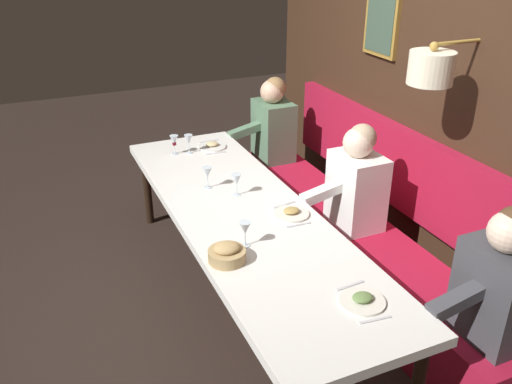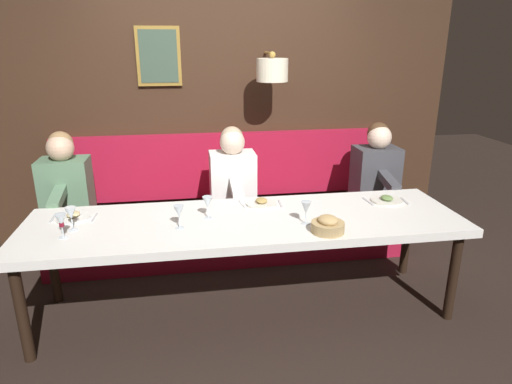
{
  "view_description": "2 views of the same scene",
  "coord_description": "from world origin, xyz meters",
  "px_view_note": "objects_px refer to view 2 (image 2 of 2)",
  "views": [
    {
      "loc": [
        -1.23,
        -2.99,
        2.48
      ],
      "look_at": [
        0.05,
        -0.08,
        0.92
      ],
      "focal_mm": 38.15,
      "sensor_mm": 36.0,
      "label": 1
    },
    {
      "loc": [
        -2.92,
        0.39,
        1.93
      ],
      "look_at": [
        0.05,
        -0.08,
        0.92
      ],
      "focal_mm": 31.25,
      "sensor_mm": 36.0,
      "label": 2
    }
  ],
  "objects_px": {
    "wine_glass_1": "(179,212)",
    "diner_middle": "(65,182)",
    "diner_nearest": "(376,168)",
    "wine_glass_2": "(71,214)",
    "bread_bowl": "(328,225)",
    "wine_glass_4": "(306,208)",
    "dining_table": "(246,226)",
    "wine_glass_0": "(61,221)",
    "diner_near": "(233,174)",
    "wine_glass_3": "(208,203)"
  },
  "relations": [
    {
      "from": "wine_glass_1",
      "to": "wine_glass_4",
      "type": "xyz_separation_m",
      "value": [
        -0.06,
        -0.86,
        0.0
      ]
    },
    {
      "from": "diner_middle",
      "to": "wine_glass_4",
      "type": "relative_size",
      "value": 4.82
    },
    {
      "from": "wine_glass_3",
      "to": "wine_glass_4",
      "type": "distance_m",
      "value": 0.69
    },
    {
      "from": "bread_bowl",
      "to": "wine_glass_0",
      "type": "bearing_deg",
      "value": 83.92
    },
    {
      "from": "bread_bowl",
      "to": "wine_glass_4",
      "type": "bearing_deg",
      "value": 34.01
    },
    {
      "from": "wine_glass_4",
      "to": "wine_glass_3",
      "type": "bearing_deg",
      "value": 72.35
    },
    {
      "from": "wine_glass_2",
      "to": "bread_bowl",
      "type": "xyz_separation_m",
      "value": [
        -0.3,
        -1.67,
        -0.07
      ]
    },
    {
      "from": "wine_glass_0",
      "to": "wine_glass_1",
      "type": "height_order",
      "value": "same"
    },
    {
      "from": "wine_glass_3",
      "to": "bread_bowl",
      "type": "height_order",
      "value": "wine_glass_3"
    },
    {
      "from": "wine_glass_1",
      "to": "dining_table",
      "type": "bearing_deg",
      "value": -77.89
    },
    {
      "from": "diner_near",
      "to": "bread_bowl",
      "type": "distance_m",
      "value": 1.3
    },
    {
      "from": "wine_glass_0",
      "to": "wine_glass_4",
      "type": "bearing_deg",
      "value": -90.82
    },
    {
      "from": "dining_table",
      "to": "wine_glass_1",
      "type": "xyz_separation_m",
      "value": [
        -0.1,
        0.46,
        0.17
      ]
    },
    {
      "from": "dining_table",
      "to": "wine_glass_1",
      "type": "relative_size",
      "value": 18.88
    },
    {
      "from": "diner_middle",
      "to": "wine_glass_0",
      "type": "bearing_deg",
      "value": -168.08
    },
    {
      "from": "dining_table",
      "to": "wine_glass_3",
      "type": "bearing_deg",
      "value": 79.12
    },
    {
      "from": "diner_near",
      "to": "wine_glass_3",
      "type": "relative_size",
      "value": 4.82
    },
    {
      "from": "wine_glass_2",
      "to": "wine_glass_4",
      "type": "height_order",
      "value": "same"
    },
    {
      "from": "wine_glass_1",
      "to": "wine_glass_2",
      "type": "relative_size",
      "value": 1.0
    },
    {
      "from": "diner_middle",
      "to": "wine_glass_4",
      "type": "height_order",
      "value": "diner_middle"
    },
    {
      "from": "dining_table",
      "to": "bread_bowl",
      "type": "relative_size",
      "value": 14.07
    },
    {
      "from": "wine_glass_4",
      "to": "wine_glass_2",
      "type": "bearing_deg",
      "value": 84.93
    },
    {
      "from": "wine_glass_0",
      "to": "bread_bowl",
      "type": "xyz_separation_m",
      "value": [
        -0.18,
        -1.7,
        -0.07
      ]
    },
    {
      "from": "wine_glass_4",
      "to": "diner_middle",
      "type": "bearing_deg",
      "value": 60.11
    },
    {
      "from": "diner_nearest",
      "to": "wine_glass_2",
      "type": "xyz_separation_m",
      "value": [
        -0.9,
        2.52,
        0.04
      ]
    },
    {
      "from": "dining_table",
      "to": "wine_glass_4",
      "type": "height_order",
      "value": "wine_glass_4"
    },
    {
      "from": "wine_glass_0",
      "to": "wine_glass_1",
      "type": "distance_m",
      "value": 0.74
    },
    {
      "from": "diner_nearest",
      "to": "wine_glass_1",
      "type": "xyz_separation_m",
      "value": [
        -0.98,
        1.82,
        0.04
      ]
    },
    {
      "from": "wine_glass_0",
      "to": "wine_glass_2",
      "type": "distance_m",
      "value": 0.12
    },
    {
      "from": "wine_glass_1",
      "to": "wine_glass_0",
      "type": "bearing_deg",
      "value": 92.87
    },
    {
      "from": "diner_near",
      "to": "wine_glass_2",
      "type": "relative_size",
      "value": 4.82
    },
    {
      "from": "diner_near",
      "to": "diner_nearest",
      "type": "bearing_deg",
      "value": -90.0
    },
    {
      "from": "diner_middle",
      "to": "wine_glass_1",
      "type": "bearing_deg",
      "value": -135.84
    },
    {
      "from": "diner_nearest",
      "to": "diner_middle",
      "type": "relative_size",
      "value": 1.0
    },
    {
      "from": "wine_glass_0",
      "to": "wine_glass_2",
      "type": "height_order",
      "value": "same"
    },
    {
      "from": "wine_glass_1",
      "to": "wine_glass_2",
      "type": "bearing_deg",
      "value": 83.6
    },
    {
      "from": "diner_nearest",
      "to": "wine_glass_2",
      "type": "relative_size",
      "value": 4.82
    },
    {
      "from": "diner_middle",
      "to": "wine_glass_4",
      "type": "bearing_deg",
      "value": -119.89
    },
    {
      "from": "diner_near",
      "to": "diner_middle",
      "type": "bearing_deg",
      "value": 90.0
    },
    {
      "from": "diner_nearest",
      "to": "wine_glass_2",
      "type": "distance_m",
      "value": 2.68
    },
    {
      "from": "dining_table",
      "to": "diner_near",
      "type": "bearing_deg",
      "value": -0.33
    },
    {
      "from": "diner_nearest",
      "to": "wine_glass_1",
      "type": "distance_m",
      "value": 2.07
    },
    {
      "from": "diner_middle",
      "to": "wine_glass_3",
      "type": "relative_size",
      "value": 4.82
    },
    {
      "from": "wine_glass_3",
      "to": "wine_glass_4",
      "type": "relative_size",
      "value": 1.0
    },
    {
      "from": "dining_table",
      "to": "wine_glass_1",
      "type": "distance_m",
      "value": 0.5
    },
    {
      "from": "diner_near",
      "to": "wine_glass_2",
      "type": "height_order",
      "value": "diner_near"
    },
    {
      "from": "diner_middle",
      "to": "wine_glass_4",
      "type": "xyz_separation_m",
      "value": [
        -1.04,
        -1.81,
        0.04
      ]
    },
    {
      "from": "diner_middle",
      "to": "wine_glass_1",
      "type": "xyz_separation_m",
      "value": [
        -0.98,
        -0.95,
        0.04
      ]
    },
    {
      "from": "wine_glass_3",
      "to": "wine_glass_0",
      "type": "bearing_deg",
      "value": 101.28
    },
    {
      "from": "wine_glass_1",
      "to": "diner_middle",
      "type": "bearing_deg",
      "value": 44.16
    }
  ]
}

